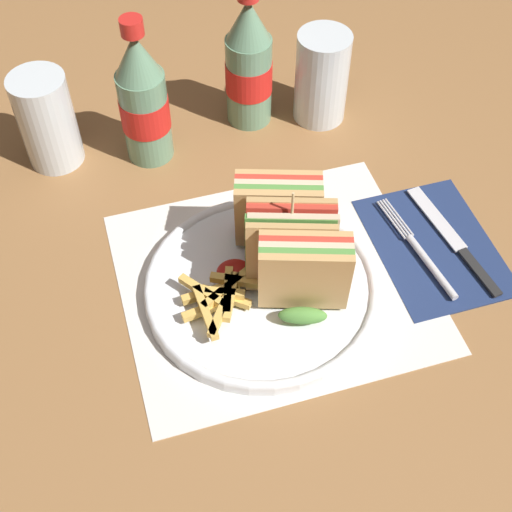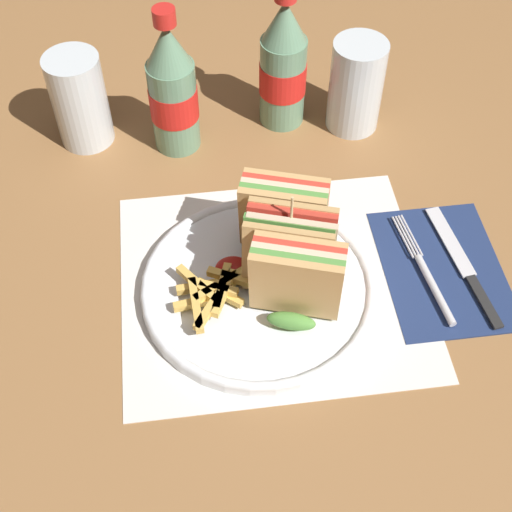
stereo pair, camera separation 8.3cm
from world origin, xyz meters
name	(u,v)px [view 1 (the left image)]	position (x,y,z in m)	size (l,w,h in m)	color
ground_plane	(238,298)	(0.00, 0.00, 0.00)	(4.00, 4.00, 0.00)	olive
placemat	(274,281)	(0.05, 0.01, 0.00)	(0.36, 0.32, 0.00)	silver
plate_main	(261,284)	(0.03, 0.00, 0.01)	(0.28, 0.28, 0.02)	white
club_sandwich	(290,243)	(0.07, 0.01, 0.07)	(0.11, 0.18, 0.13)	tan
fries_pile	(220,297)	(-0.03, -0.01, 0.03)	(0.11, 0.09, 0.02)	gold
ketchup_blob	(230,272)	(0.00, 0.02, 0.03)	(0.04, 0.03, 0.01)	maroon
napkin	(434,245)	(0.26, 0.01, 0.00)	(0.14, 0.20, 0.00)	navy
fork	(424,256)	(0.23, -0.01, 0.01)	(0.03, 0.17, 0.01)	silver
knife	(454,240)	(0.28, 0.00, 0.01)	(0.04, 0.19, 0.00)	black
coke_bottle_near	(143,101)	(-0.05, 0.28, 0.09)	(0.07, 0.07, 0.21)	slate
coke_bottle_far	(249,65)	(0.10, 0.31, 0.09)	(0.07, 0.07, 0.21)	slate
glass_near	(321,83)	(0.20, 0.28, 0.06)	(0.08, 0.08, 0.13)	silver
glass_far	(47,120)	(-0.18, 0.30, 0.07)	(0.08, 0.08, 0.13)	silver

